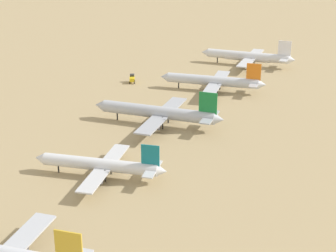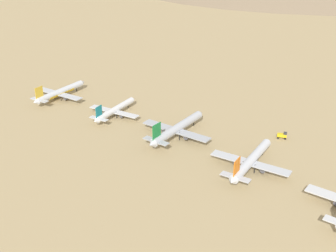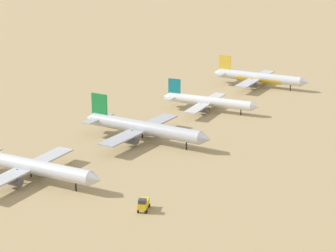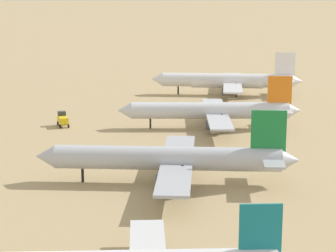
% 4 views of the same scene
% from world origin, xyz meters
% --- Properties ---
extents(ground_plane, '(1800.00, 1800.00, 0.00)m').
position_xyz_m(ground_plane, '(0.00, 0.00, 0.00)').
color(ground_plane, tan).
extents(parked_jet_0, '(52.09, 42.45, 15.02)m').
position_xyz_m(parked_jet_0, '(-20.50, -99.16, 5.00)').
color(parked_jet_0, silver).
rests_on(parked_jet_0, ground).
extents(parked_jet_1, '(49.82, 40.40, 14.39)m').
position_xyz_m(parked_jet_1, '(-10.22, -48.60, 4.84)').
color(parked_jet_1, silver).
rests_on(parked_jet_1, ground).
extents(parked_jet_2, '(53.09, 43.20, 15.30)m').
position_xyz_m(parked_jet_2, '(2.62, 0.11, 5.15)').
color(parked_jet_2, '#B2B7C1').
rests_on(parked_jet_2, ground).
extents(parked_jet_3, '(43.02, 34.86, 12.43)m').
position_xyz_m(parked_jet_3, '(8.06, 47.85, 4.19)').
color(parked_jet_3, silver).
rests_on(parked_jet_3, ground).
extents(service_truck, '(3.95, 5.63, 3.90)m').
position_xyz_m(service_truck, '(30.67, -52.26, 2.08)').
color(service_truck, yellow).
rests_on(service_truck, ground).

